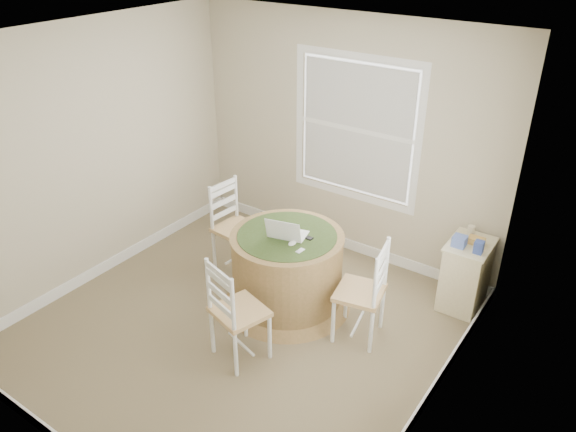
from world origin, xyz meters
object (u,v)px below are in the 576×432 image
Objects in this scene: chair_right at (360,292)px; chair_near at (240,311)px; chair_left at (237,228)px; laptop at (287,233)px; corner_chest at (465,274)px; round_table at (287,267)px.

chair_near is at bearing -52.24° from chair_right.
chair_left is at bearing -32.64° from chair_near.
chair_near is 1.07m from chair_right.
chair_near is (0.92, -1.07, 0.00)m from chair_left.
corner_chest is at bearing -159.37° from laptop.
laptop reaches higher than corner_chest.
chair_near is 1.37× the size of corner_chest.
chair_right is 1.18m from corner_chest.
corner_chest is at bearing -66.88° from chair_left.
round_table is 0.38m from laptop.
laptop is 0.57× the size of corner_chest.
round_table is 0.85m from chair_left.
laptop reaches higher than chair_left.
chair_left and chair_right have the same top height.
laptop is (0.01, -0.02, 0.38)m from round_table.
laptop is at bearing -66.85° from chair_near.
laptop is at bearing -101.60° from chair_left.
round_table is at bearing -66.83° from laptop.
chair_near is 2.24m from corner_chest.
laptop is (-0.79, 0.01, 0.33)m from chair_right.
chair_right is (1.62, -0.26, 0.00)m from chair_left.
chair_near reaches higher than round_table.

